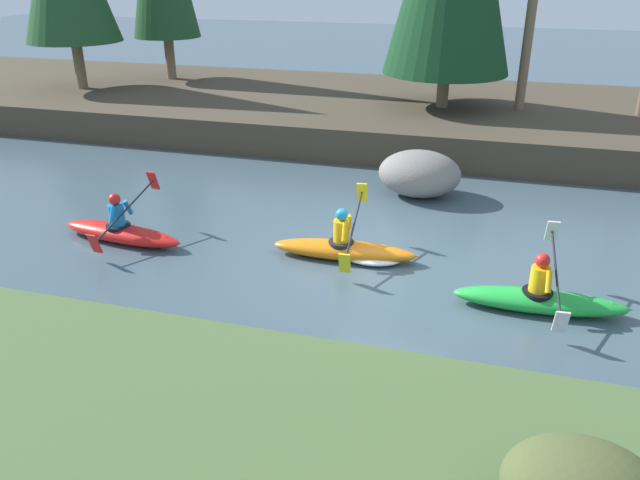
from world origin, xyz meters
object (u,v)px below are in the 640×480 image
object	(u,v)px
kayaker_trailing	(122,231)
boulder_midstream	(420,174)
kayaker_middle	(350,249)
kayaker_lead	(541,298)

from	to	relation	value
kayaker_trailing	boulder_midstream	bearing A→B (deg)	44.88
kayaker_trailing	boulder_midstream	xyz separation A→B (m)	(5.32, 4.25, 0.32)
kayaker_middle	boulder_midstream	xyz separation A→B (m)	(0.78, 3.79, 0.35)
kayaker_trailing	boulder_midstream	size ratio (longest dim) A/B	1.45
boulder_midstream	kayaker_lead	bearing A→B (deg)	-61.47
kayaker_lead	kayaker_trailing	xyz separation A→B (m)	(-7.92, 0.53, 0.00)
kayaker_lead	kayaker_middle	bearing A→B (deg)	160.17
boulder_midstream	kayaker_trailing	bearing A→B (deg)	-141.38
kayaker_middle	kayaker_lead	bearing A→B (deg)	-20.23
kayaker_lead	kayaker_middle	distance (m)	3.52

